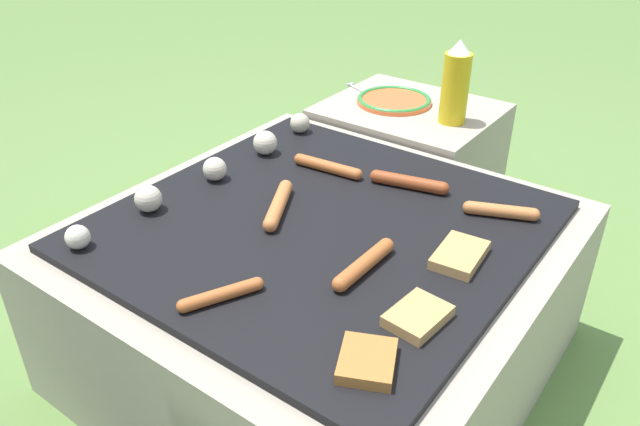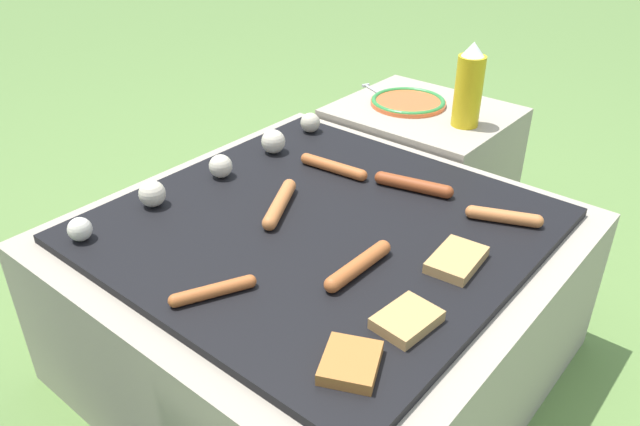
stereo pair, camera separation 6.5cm
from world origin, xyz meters
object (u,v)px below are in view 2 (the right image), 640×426
at_px(sausage_front_center, 280,204).
at_px(plate_colorful, 408,102).
at_px(fork_utensil, 378,92).
at_px(condiment_bottle, 469,87).

distance_m(sausage_front_center, plate_colorful, 0.70).
bearing_deg(plate_colorful, fork_utensil, 80.47).
xyz_separation_m(condiment_bottle, fork_utensil, (0.05, 0.33, -0.10)).
bearing_deg(condiment_bottle, fork_utensil, 80.86).
xyz_separation_m(plate_colorful, condiment_bottle, (-0.03, -0.20, 0.10)).
relative_size(sausage_front_center, fork_utensil, 1.02).
height_order(plate_colorful, condiment_bottle, condiment_bottle).
xyz_separation_m(sausage_front_center, plate_colorful, (0.69, 0.13, -0.01)).
bearing_deg(sausage_front_center, fork_utensil, 19.48).
xyz_separation_m(sausage_front_center, fork_utensil, (0.71, 0.25, -0.01)).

